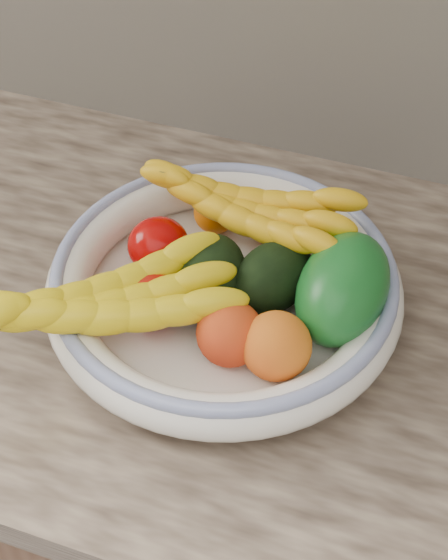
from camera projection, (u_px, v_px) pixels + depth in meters
kitchen_counter at (230, 496)px, 1.30m from camera, size 2.44×0.66×1.40m
fruit_bowl at (224, 287)px, 0.93m from camera, size 0.39×0.39×0.08m
clementine_back_left at (216, 213)px, 1.01m from camera, size 0.06×0.06×0.05m
clementine_back_right at (271, 224)px, 1.00m from camera, size 0.07×0.07×0.05m
tomato_left at (159, 245)px, 0.96m from camera, size 0.07×0.07×0.06m
tomato_near_left at (149, 298)px, 0.90m from camera, size 0.09×0.09×0.07m
avocado_center at (210, 277)px, 0.92m from camera, size 0.09×0.12×0.08m
avocado_right at (273, 277)px, 0.92m from camera, size 0.11×0.13×0.07m
green_mango at (343, 289)px, 0.89m from camera, size 0.13×0.15×0.13m
peach_front at (230, 334)px, 0.86m from camera, size 0.08×0.08×0.07m
peach_right at (276, 346)px, 0.85m from camera, size 0.09×0.09×0.07m
banana_bunch_back at (245, 213)px, 0.96m from camera, size 0.28×0.12×0.08m
banana_bunch_front at (103, 307)px, 0.87m from camera, size 0.31×0.28×0.08m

